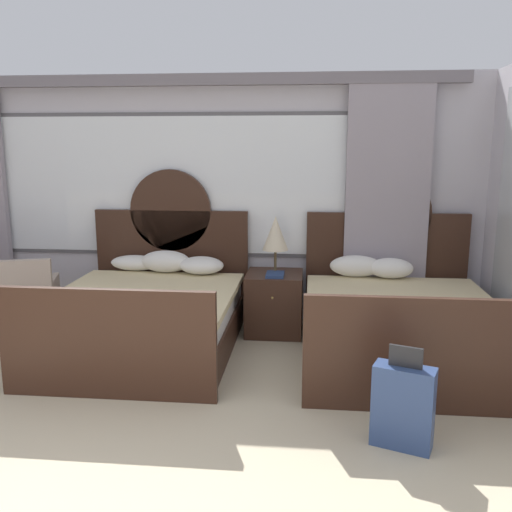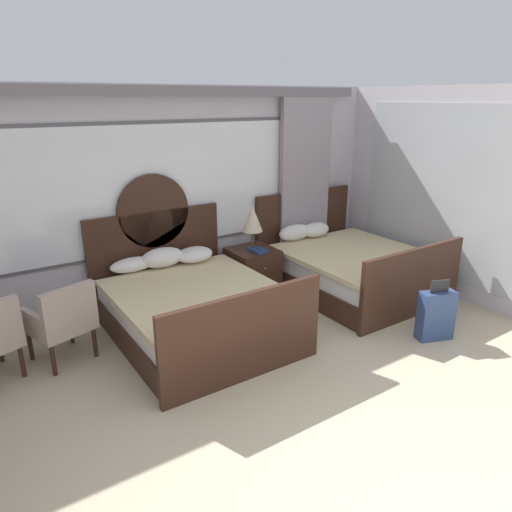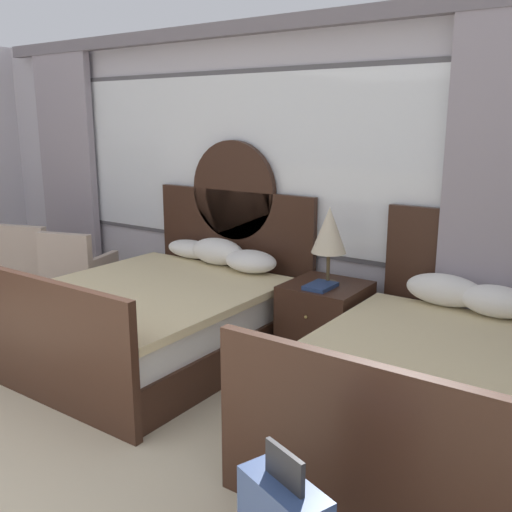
# 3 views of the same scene
# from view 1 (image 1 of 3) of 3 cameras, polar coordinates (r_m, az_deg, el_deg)

# --- Properties ---
(wall_back_window) EXTENTS (6.79, 0.22, 2.70)m
(wall_back_window) POSITION_cam_1_polar(r_m,az_deg,el_deg) (6.24, -8.65, 6.34)
(wall_back_window) COLOR silver
(wall_back_window) RESTS_ON ground_plane
(bed_near_window) EXTENTS (1.72, 2.13, 1.69)m
(bed_near_window) POSITION_cam_1_polar(r_m,az_deg,el_deg) (5.46, -11.07, -5.83)
(bed_near_window) COLOR #382116
(bed_near_window) RESTS_ON ground_plane
(bed_near_mirror) EXTENTS (1.72, 2.13, 1.69)m
(bed_near_mirror) POSITION_cam_1_polar(r_m,az_deg,el_deg) (5.29, 14.42, -6.62)
(bed_near_mirror) COLOR #382116
(bed_near_mirror) RESTS_ON ground_plane
(nightstand_between_beds) EXTENTS (0.58, 0.61, 0.64)m
(nightstand_between_beds) POSITION_cam_1_polar(r_m,az_deg,el_deg) (5.81, 1.91, -4.87)
(nightstand_between_beds) COLOR #382116
(nightstand_between_beds) RESTS_ON ground_plane
(table_lamp_on_nightstand) EXTENTS (0.27, 0.27, 0.60)m
(table_lamp_on_nightstand) POSITION_cam_1_polar(r_m,az_deg,el_deg) (5.65, 2.03, 2.30)
(table_lamp_on_nightstand) COLOR brown
(table_lamp_on_nightstand) RESTS_ON nightstand_between_beds
(book_on_nightstand) EXTENTS (0.18, 0.26, 0.03)m
(book_on_nightstand) POSITION_cam_1_polar(r_m,az_deg,el_deg) (5.61, 1.99, -1.93)
(book_on_nightstand) COLOR navy
(book_on_nightstand) RESTS_ON nightstand_between_beds
(armchair_by_window_left) EXTENTS (0.69, 0.69, 0.84)m
(armchair_by_window_left) POSITION_cam_1_polar(r_m,az_deg,el_deg) (6.11, -22.61, -3.49)
(armchair_by_window_left) COLOR #B29E8E
(armchair_by_window_left) RESTS_ON ground_plane
(suitcase_on_floor) EXTENTS (0.42, 0.29, 0.70)m
(suitcase_on_floor) POSITION_cam_1_polar(r_m,az_deg,el_deg) (3.84, 14.99, -14.81)
(suitcase_on_floor) COLOR navy
(suitcase_on_floor) RESTS_ON ground_plane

